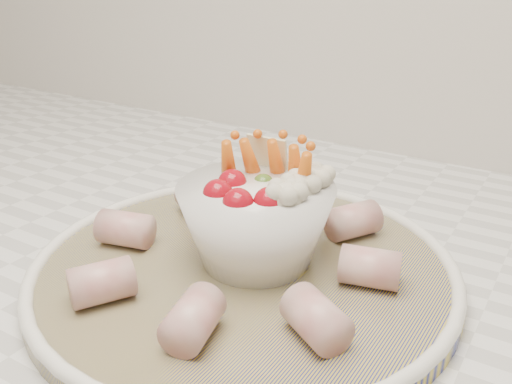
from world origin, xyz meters
The scene contains 3 objects.
serving_platter centered at (-0.08, 1.35, 0.93)m, with size 0.38×0.38×0.02m.
veggie_bowl centered at (-0.07, 1.37, 0.98)m, with size 0.14×0.14×0.11m.
cured_meat_rolls centered at (-0.08, 1.35, 0.95)m, with size 0.28×0.28×0.03m.
Camera 1 is at (0.16, 0.98, 1.19)m, focal length 40.00 mm.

